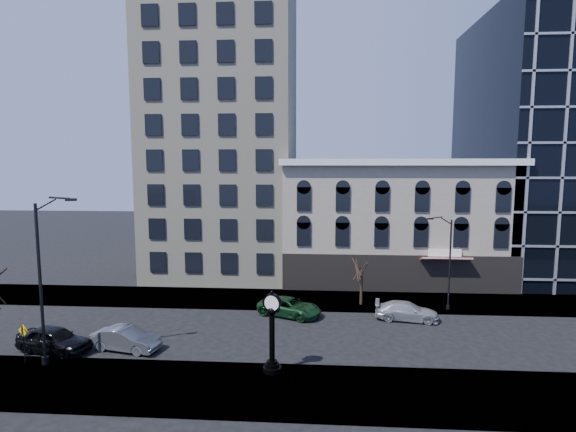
# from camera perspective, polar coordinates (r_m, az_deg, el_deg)

# --- Properties ---
(ground) EXTENTS (160.00, 160.00, 0.00)m
(ground) POSITION_cam_1_polar(r_m,az_deg,el_deg) (33.21, -4.04, -14.64)
(ground) COLOR black
(ground) RESTS_ON ground
(sidewalk_far) EXTENTS (160.00, 6.00, 0.12)m
(sidewalk_far) POSITION_cam_1_polar(r_m,az_deg,el_deg) (40.69, -2.47, -10.49)
(sidewalk_far) COLOR gray
(sidewalk_far) RESTS_ON ground
(sidewalk_near) EXTENTS (160.00, 6.00, 0.12)m
(sidewalk_near) POSITION_cam_1_polar(r_m,az_deg,el_deg) (25.99, -6.64, -20.88)
(sidewalk_near) COLOR gray
(sidewalk_near) RESTS_ON ground
(cream_tower) EXTENTS (15.90, 15.40, 42.50)m
(cream_tower) POSITION_cam_1_polar(r_m,az_deg,el_deg) (51.13, -8.24, 14.77)
(cream_tower) COLOR beige
(cream_tower) RESTS_ON ground
(victorian_row) EXTENTS (22.60, 11.19, 12.50)m
(victorian_row) POSITION_cam_1_polar(r_m,az_deg,el_deg) (47.54, 13.11, -0.83)
(victorian_row) COLOR #A29885
(victorian_row) RESTS_ON ground
(glass_office) EXTENTS (20.00, 20.15, 28.00)m
(glass_office) POSITION_cam_1_polar(r_m,az_deg,el_deg) (58.52, 32.39, 7.55)
(glass_office) COLOR black
(glass_office) RESTS_ON ground
(street_clock) EXTENTS (1.09, 1.09, 4.81)m
(street_clock) POSITION_cam_1_polar(r_m,az_deg,el_deg) (26.58, -2.04, -14.90)
(street_clock) COLOR black
(street_clock) RESTS_ON sidewalk_near
(street_lamp_near) EXTENTS (2.55, 1.15, 10.24)m
(street_lamp_near) POSITION_cam_1_polar(r_m,az_deg,el_deg) (29.65, -27.83, -2.28)
(street_lamp_near) COLOR black
(street_lamp_near) RESTS_ON sidewalk_near
(street_lamp_far) EXTENTS (1.99, 0.79, 7.88)m
(street_lamp_far) POSITION_cam_1_polar(r_m,az_deg,el_deg) (38.33, 19.25, -2.70)
(street_lamp_far) COLOR black
(street_lamp_far) RESTS_ON sidewalk_far
(bare_tree_far) EXTENTS (2.73, 2.73, 4.69)m
(bare_tree_far) POSITION_cam_1_polar(r_m,az_deg,el_deg) (38.60, 9.34, -6.01)
(bare_tree_far) COLOR #312318
(bare_tree_far) RESTS_ON sidewalk_far
(warning_sign) EXTENTS (0.76, 0.31, 2.43)m
(warning_sign) POSITION_cam_1_polar(r_m,az_deg,el_deg) (31.93, -30.55, -13.05)
(warning_sign) COLOR black
(warning_sign) RESTS_ON sidewalk_near
(car_near_a) EXTENTS (5.17, 2.97, 1.66)m
(car_near_a) POSITION_cam_1_polar(r_m,az_deg,el_deg) (33.45, -27.56, -13.73)
(car_near_a) COLOR black
(car_near_a) RESTS_ON ground
(car_near_b) EXTENTS (4.73, 2.46, 1.48)m
(car_near_b) POSITION_cam_1_polar(r_m,az_deg,el_deg) (31.99, -19.89, -14.47)
(car_near_b) COLOR #595B60
(car_near_b) RESTS_ON ground
(car_far_a) EXTENTS (5.63, 4.14, 1.42)m
(car_far_a) POSITION_cam_1_polar(r_m,az_deg,el_deg) (36.42, 0.21, -11.49)
(car_far_a) COLOR #143F1E
(car_far_a) RESTS_ON ground
(car_far_b) EXTENTS (5.06, 2.63, 1.40)m
(car_far_b) POSITION_cam_1_polar(r_m,az_deg,el_deg) (36.68, 14.86, -11.60)
(car_far_b) COLOR #A5A8AD
(car_far_b) RESTS_ON ground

